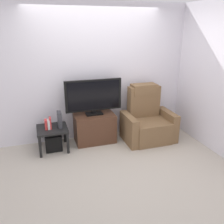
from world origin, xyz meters
The scene contains 12 objects.
ground_plane centered at (0.00, 0.00, 0.00)m, with size 6.40×6.40×0.00m, color #B2A899.
wall_back centered at (0.00, 1.13, 1.30)m, with size 6.40×0.06×2.60m, color silver.
wall_side centered at (1.88, 0.00, 1.30)m, with size 0.06×4.48×2.60m, color silver.
tv_stand centered at (-0.11, 0.83, 0.28)m, with size 0.77×0.47×0.56m.
television centered at (-0.11, 0.85, 0.92)m, with size 1.08×0.20×0.68m.
recliner_armchair centered at (0.92, 0.64, 0.37)m, with size 0.98×0.78×1.08m.
side_table centered at (-0.93, 0.74, 0.36)m, with size 0.54×0.54×0.43m.
subwoofer_box centered at (-0.93, 0.74, 0.15)m, with size 0.30×0.30×0.30m, color black.
book_leftmost centered at (-1.03, 0.72, 0.52)m, with size 0.04×0.12×0.18m, color red.
book_middle centered at (-0.98, 0.72, 0.51)m, with size 0.04×0.12×0.17m, color white.
book_rightmost centered at (-0.95, 0.72, 0.53)m, with size 0.03×0.11×0.21m, color red.
game_console centered at (-0.78, 0.75, 0.57)m, with size 0.07×0.20×0.29m, color #333338.
Camera 1 is at (-1.10, -3.36, 2.15)m, focal length 38.22 mm.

